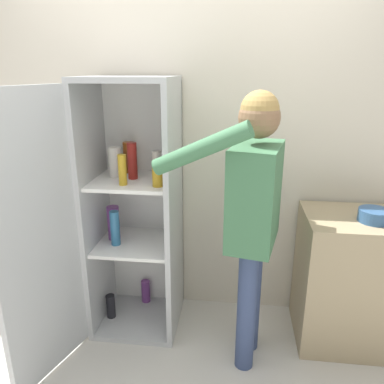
# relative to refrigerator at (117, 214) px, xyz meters

# --- Properties ---
(wall_back) EXTENTS (7.00, 0.06, 2.55)m
(wall_back) POSITION_rel_refrigerator_xyz_m (0.44, 0.41, 0.39)
(wall_back) COLOR beige
(wall_back) RESTS_ON ground_plane
(refrigerator) EXTENTS (0.81, 1.11, 1.76)m
(refrigerator) POSITION_rel_refrigerator_xyz_m (0.00, 0.00, 0.00)
(refrigerator) COLOR #B7BABC
(refrigerator) RESTS_ON ground_plane
(person) EXTENTS (0.74, 0.59, 1.70)m
(person) POSITION_rel_refrigerator_xyz_m (0.89, -0.19, 0.20)
(person) COLOR #384770
(person) RESTS_ON ground_plane
(counter) EXTENTS (0.71, 0.55, 0.91)m
(counter) POSITION_rel_refrigerator_xyz_m (1.59, 0.08, -0.43)
(counter) COLOR tan
(counter) RESTS_ON ground_plane
(bowl) EXTENTS (0.19, 0.19, 0.08)m
(bowl) POSITION_rel_refrigerator_xyz_m (1.64, 0.01, 0.07)
(bowl) COLOR #335B8E
(bowl) RESTS_ON counter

